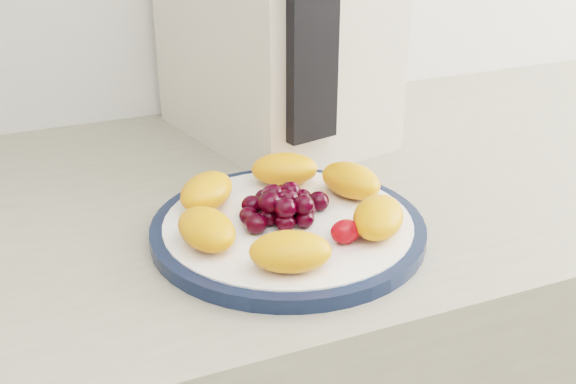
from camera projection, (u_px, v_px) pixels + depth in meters
name	position (u px, v px, depth m)	size (l,w,h in m)	color
plate_rim	(288.00, 229.00, 0.74)	(0.28, 0.28, 0.01)	#121D37
plate_face	(288.00, 228.00, 0.74)	(0.26, 0.26, 0.02)	white
appliance_body	(274.00, 1.00, 0.93)	(0.21, 0.29, 0.36)	beige
appliance_panel	(312.00, 23.00, 0.79)	(0.06, 0.02, 0.27)	black
fruit_plate	(288.00, 205.00, 0.73)	(0.24, 0.24, 0.04)	orange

